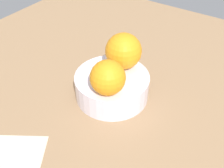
# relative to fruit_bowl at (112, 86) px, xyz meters

# --- Properties ---
(ground_plane) EXTENTS (1.10, 1.10, 0.02)m
(ground_plane) POSITION_rel_fruit_bowl_xyz_m (0.00, 0.00, -0.04)
(ground_plane) COLOR #997551
(fruit_bowl) EXTENTS (0.17, 0.17, 0.06)m
(fruit_bowl) POSITION_rel_fruit_bowl_xyz_m (0.00, 0.00, 0.00)
(fruit_bowl) COLOR silver
(fruit_bowl) RESTS_ON ground_plane
(orange_in_bowl_0) EXTENTS (0.08, 0.08, 0.08)m
(orange_in_bowl_0) POSITION_rel_fruit_bowl_xyz_m (-0.05, 0.00, 0.07)
(orange_in_bowl_0) COLOR orange
(orange_in_bowl_0) RESTS_ON fruit_bowl
(orange_in_bowl_1) EXTENTS (0.07, 0.07, 0.07)m
(orange_in_bowl_1) POSITION_rel_fruit_bowl_xyz_m (0.05, 0.02, 0.07)
(orange_in_bowl_1) COLOR orange
(orange_in_bowl_1) RESTS_ON fruit_bowl
(folded_napkin) EXTENTS (0.16, 0.16, 0.00)m
(folded_napkin) POSITION_rel_fruit_bowl_xyz_m (0.26, -0.06, -0.03)
(folded_napkin) COLOR beige
(folded_napkin) RESTS_ON ground_plane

